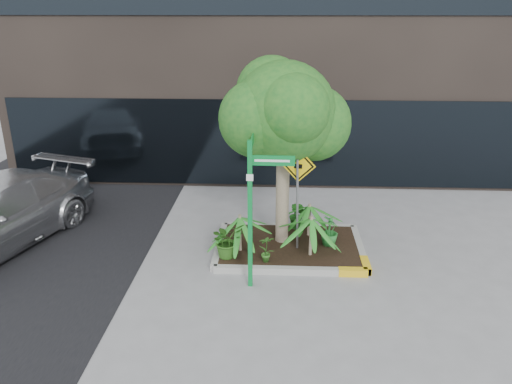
{
  "coord_description": "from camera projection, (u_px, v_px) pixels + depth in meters",
  "views": [
    {
      "loc": [
        -0.08,
        -9.95,
        5.24
      ],
      "look_at": [
        -0.56,
        0.2,
        1.44
      ],
      "focal_mm": 35.0,
      "sensor_mm": 36.0,
      "label": 1
    }
  ],
  "objects": [
    {
      "name": "shrub_d",
      "position": [
        297.0,
        215.0,
        12.03
      ],
      "size": [
        0.55,
        0.55,
        0.71
      ],
      "primitive_type": "imported",
      "rotation": [
        0.0,
        0.0,
        5.55
      ],
      "color": "#1E5A1A",
      "rests_on": "planter"
    },
    {
      "name": "shrub_b",
      "position": [
        330.0,
        231.0,
        11.21
      ],
      "size": [
        0.46,
        0.46,
        0.69
      ],
      "primitive_type": "imported",
      "rotation": [
        0.0,
        0.0,
        1.79
      ],
      "color": "#216F29",
      "rests_on": "planter"
    },
    {
      "name": "palm_left",
      "position": [
        240.0,
        217.0,
        10.8
      ],
      "size": [
        0.96,
        0.96,
        1.06
      ],
      "color": "tan",
      "rests_on": "ground"
    },
    {
      "name": "palm_front",
      "position": [
        312.0,
        219.0,
        10.59
      ],
      "size": [
        1.01,
        1.01,
        1.13
      ],
      "color": "tan",
      "rests_on": "ground"
    },
    {
      "name": "tree",
      "position": [
        284.0,
        113.0,
        10.53
      ],
      "size": [
        2.84,
        2.52,
        4.27
      ],
      "color": "tan",
      "rests_on": "ground"
    },
    {
      "name": "ground",
      "position": [
        280.0,
        256.0,
        11.14
      ],
      "size": [
        80.0,
        80.0,
        0.0
      ],
      "primitive_type": "plane",
      "color": "gray",
      "rests_on": "ground"
    },
    {
      "name": "palm_back",
      "position": [
        310.0,
        206.0,
        11.55
      ],
      "size": [
        0.89,
        0.89,
        0.99
      ],
      "color": "tan",
      "rests_on": "ground"
    },
    {
      "name": "street_sign_post",
      "position": [
        253.0,
        198.0,
        9.37
      ],
      "size": [
        0.89,
        0.87,
        2.99
      ],
      "rotation": [
        0.0,
        0.0,
        -0.02
      ],
      "color": "#0B8133",
      "rests_on": "ground"
    },
    {
      "name": "cattle_sign",
      "position": [
        298.0,
        184.0,
        10.47
      ],
      "size": [
        0.71,
        0.34,
        2.35
      ],
      "rotation": [
        0.0,
        0.0,
        -0.22
      ],
      "color": "slate",
      "rests_on": "ground"
    },
    {
      "name": "shrub_c",
      "position": [
        266.0,
        248.0,
        10.48
      ],
      "size": [
        0.4,
        0.4,
        0.62
      ],
      "primitive_type": "imported",
      "rotation": [
        0.0,
        0.0,
        3.41
      ],
      "color": "#2C5F1D",
      "rests_on": "planter"
    },
    {
      "name": "shrub_a",
      "position": [
        227.0,
        240.0,
        10.67
      ],
      "size": [
        0.98,
        0.98,
        0.77
      ],
      "primitive_type": "imported",
      "rotation": [
        0.0,
        0.0,
        0.68
      ],
      "color": "#2A5B1A",
      "rests_on": "planter"
    },
    {
      "name": "planter",
      "position": [
        291.0,
        246.0,
        11.35
      ],
      "size": [
        3.35,
        2.36,
        0.15
      ],
      "color": "#9E9E99",
      "rests_on": "ground"
    }
  ]
}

